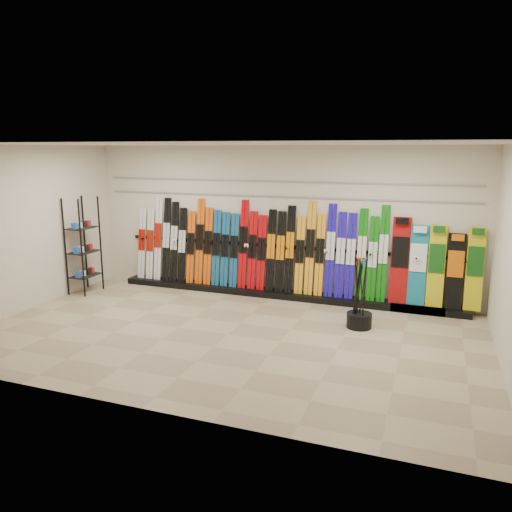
% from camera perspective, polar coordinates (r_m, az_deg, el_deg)
% --- Properties ---
extents(floor, '(8.00, 8.00, 0.00)m').
position_cam_1_polar(floor, '(8.15, -3.24, -8.93)').
color(floor, gray).
rests_on(floor, ground).
extents(back_wall, '(8.00, 0.00, 8.00)m').
position_cam_1_polar(back_wall, '(10.05, 2.30, 3.97)').
color(back_wall, beige).
rests_on(back_wall, floor).
extents(left_wall, '(0.00, 5.00, 5.00)m').
position_cam_1_polar(left_wall, '(10.00, -24.94, 2.81)').
color(left_wall, beige).
rests_on(left_wall, floor).
extents(ceiling, '(8.00, 8.00, 0.00)m').
position_cam_1_polar(ceiling, '(7.60, -3.51, 12.67)').
color(ceiling, silver).
rests_on(ceiling, back_wall).
extents(ski_rack_base, '(8.00, 0.40, 0.12)m').
position_cam_1_polar(ski_rack_base, '(10.09, 3.06, -4.38)').
color(ski_rack_base, black).
rests_on(ski_rack_base, floor).
extents(skis, '(5.37, 0.28, 1.83)m').
position_cam_1_polar(skis, '(10.14, -0.30, 0.86)').
color(skis, silver).
rests_on(skis, ski_rack_base).
extents(snowboards, '(1.59, 0.24, 1.59)m').
position_cam_1_polar(snowboards, '(9.56, 19.70, -1.10)').
color(snowboards, '#990C0C').
rests_on(snowboards, ski_rack_base).
extents(accessory_rack, '(0.40, 0.60, 1.98)m').
position_cam_1_polar(accessory_rack, '(10.83, -19.14, 1.16)').
color(accessory_rack, black).
rests_on(accessory_rack, floor).
extents(pole_bin, '(0.42, 0.42, 0.25)m').
position_cam_1_polar(pole_bin, '(8.57, 11.70, -7.21)').
color(pole_bin, black).
rests_on(pole_bin, floor).
extents(ski_poles, '(0.24, 0.25, 1.18)m').
position_cam_1_polar(ski_poles, '(8.40, 11.65, -4.12)').
color(ski_poles, black).
rests_on(ski_poles, pole_bin).
extents(slatwall_rail_0, '(7.60, 0.02, 0.03)m').
position_cam_1_polar(slatwall_rail_0, '(9.97, 2.28, 6.80)').
color(slatwall_rail_0, gray).
rests_on(slatwall_rail_0, back_wall).
extents(slatwall_rail_1, '(7.60, 0.02, 0.03)m').
position_cam_1_polar(slatwall_rail_1, '(9.95, 2.30, 8.53)').
color(slatwall_rail_1, gray).
rests_on(slatwall_rail_1, back_wall).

